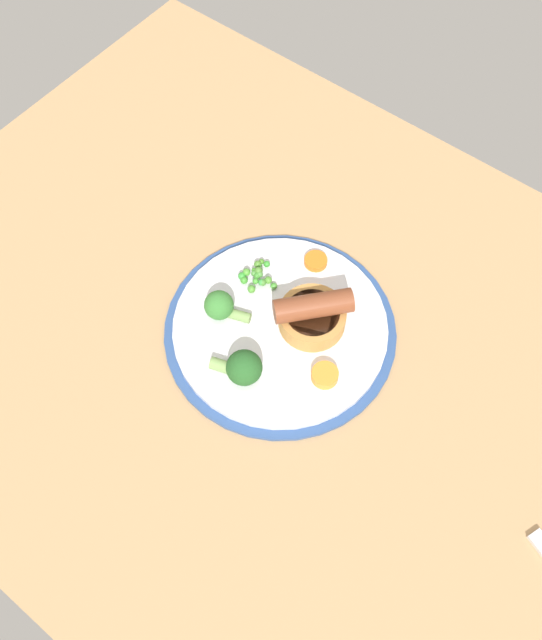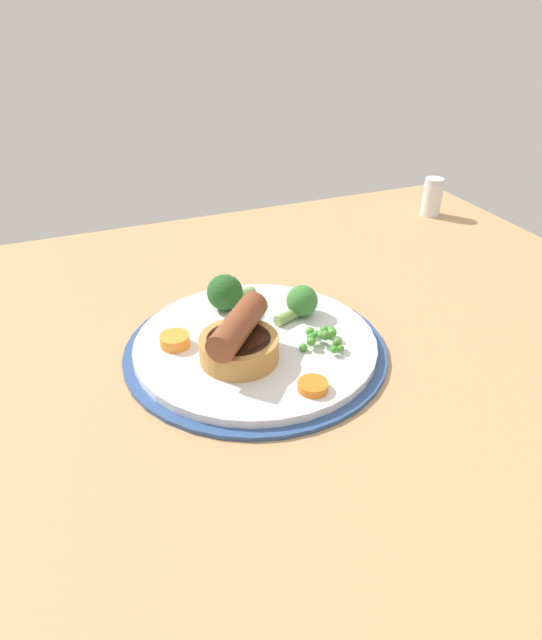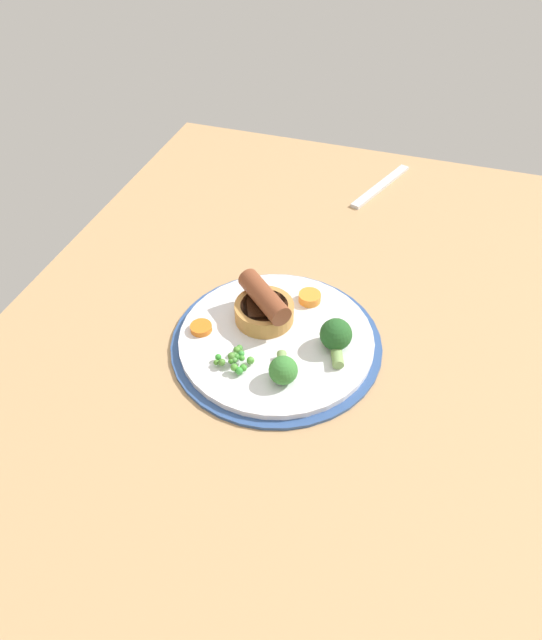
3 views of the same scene
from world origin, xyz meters
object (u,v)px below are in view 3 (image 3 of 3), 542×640
at_px(sausage_pudding, 264,307).
at_px(carrot_slice_0, 201,328).
at_px(broccoli_floret_far, 336,336).
at_px(dinner_plate, 276,341).
at_px(pea_pile, 235,359).
at_px(broccoli_floret_near, 283,369).
at_px(carrot_slice_2, 310,297).
at_px(fork, 381,186).

xyz_separation_m(sausage_pudding, carrot_slice_0, (-0.05, 0.07, -0.02)).
distance_m(broccoli_floret_far, carrot_slice_0, 0.18).
relative_size(dinner_plate, pea_pile, 5.67).
bearing_deg(sausage_pudding, carrot_slice_0, 73.92).
relative_size(pea_pile, broccoli_floret_near, 0.88).
distance_m(dinner_plate, pea_pile, 0.07).
height_order(sausage_pudding, broccoli_floret_far, sausage_pudding).
relative_size(broccoli_floret_near, carrot_slice_2, 1.80).
bearing_deg(pea_pile, sausage_pudding, -5.36).
distance_m(pea_pile, broccoli_floret_far, 0.13).
bearing_deg(carrot_slice_2, broccoli_floret_far, -144.15).
bearing_deg(fork, broccoli_floret_near, -162.79).
relative_size(pea_pile, carrot_slice_2, 1.58).
distance_m(broccoli_floret_near, carrot_slice_0, 0.14).
bearing_deg(sausage_pudding, broccoli_floret_far, -149.68).
xyz_separation_m(dinner_plate, broccoli_floret_near, (-0.07, -0.03, 0.03)).
xyz_separation_m(sausage_pudding, pea_pile, (-0.09, 0.01, -0.01)).
distance_m(broccoli_floret_near, broccoli_floret_far, 0.09).
distance_m(pea_pile, broccoli_floret_near, 0.06).
bearing_deg(broccoli_floret_far, dinner_plate, 74.99).
bearing_deg(carrot_slice_0, fork, -19.37).
height_order(sausage_pudding, carrot_slice_0, sausage_pudding).
xyz_separation_m(dinner_plate, pea_pile, (-0.06, 0.03, 0.02)).
relative_size(broccoli_floret_far, carrot_slice_0, 2.14).
bearing_deg(broccoli_floret_near, broccoli_floret_far, 126.28).
xyz_separation_m(pea_pile, broccoli_floret_far, (0.07, -0.11, 0.01)).
bearing_deg(broccoli_floret_near, dinner_plate, -175.96).
height_order(pea_pile, broccoli_floret_near, broccoli_floret_near).
height_order(broccoli_floret_far, carrot_slice_2, broccoli_floret_far).
bearing_deg(fork, pea_pile, -170.02).
relative_size(carrot_slice_2, fork, 0.17).
bearing_deg(carrot_slice_2, carrot_slice_0, 129.65).
distance_m(broccoli_floret_far, fork, 0.44).
relative_size(broccoli_floret_near, fork, 0.32).
height_order(pea_pile, carrot_slice_0, pea_pile).
relative_size(pea_pile, broccoli_floret_far, 0.80).
bearing_deg(carrot_slice_0, broccoli_floret_near, -109.99).
bearing_deg(dinner_plate, pea_pile, 151.22).
xyz_separation_m(pea_pile, broccoli_floret_near, (-0.00, -0.06, 0.01)).
height_order(broccoli_floret_far, carrot_slice_0, broccoli_floret_far).
xyz_separation_m(carrot_slice_2, fork, (0.36, -0.04, -0.02)).
relative_size(dinner_plate, broccoli_floret_near, 4.97).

